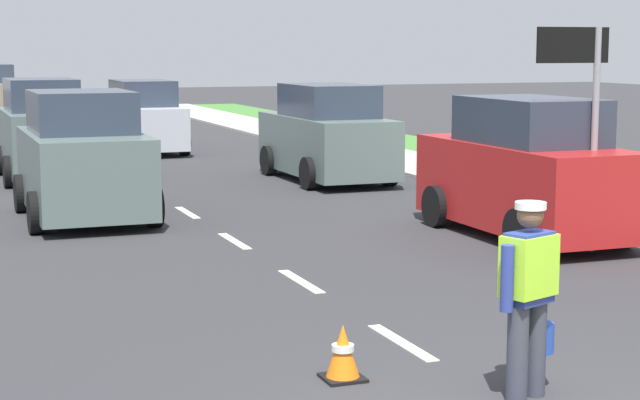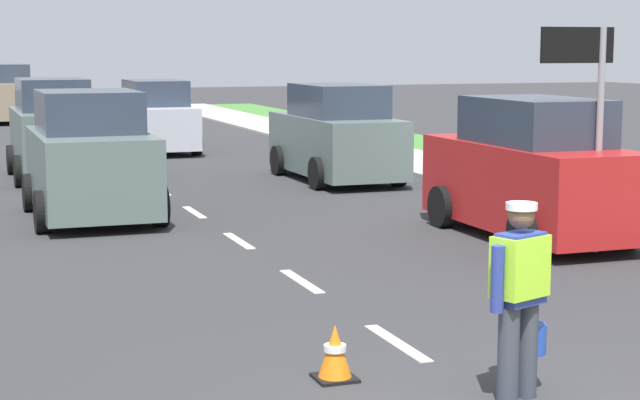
% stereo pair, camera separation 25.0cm
% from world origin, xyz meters
% --- Properties ---
extents(ground_plane, '(96.00, 96.00, 0.00)m').
position_xyz_m(ground_plane, '(0.00, 21.00, 0.00)').
color(ground_plane, '#333335').
extents(sidewalk_right, '(2.40, 72.00, 0.14)m').
position_xyz_m(sidewalk_right, '(7.20, 10.00, 0.00)').
color(sidewalk_right, '#B2ADA3').
rests_on(sidewalk_right, ground).
extents(lane_center_line, '(0.14, 46.40, 0.01)m').
position_xyz_m(lane_center_line, '(0.00, 25.20, 0.00)').
color(lane_center_line, silver).
rests_on(lane_center_line, ground).
extents(road_worker, '(0.69, 0.54, 1.67)m').
position_xyz_m(road_worker, '(0.27, 0.80, 0.93)').
color(road_worker, '#383D4C').
rests_on(road_worker, ground).
extents(lane_direction_sign, '(1.16, 0.11, 3.20)m').
position_xyz_m(lane_direction_sign, '(4.39, 6.18, 2.41)').
color(lane_direction_sign, gray).
rests_on(lane_direction_sign, ground).
extents(traffic_cone_far, '(0.36, 0.36, 0.50)m').
position_xyz_m(traffic_cone_far, '(-0.99, 1.80, 0.25)').
color(traffic_cone_far, black).
rests_on(traffic_cone_far, ground).
extents(car_parked_curbside, '(1.91, 4.25, 2.16)m').
position_xyz_m(car_parked_curbside, '(4.32, 7.48, 1.00)').
color(car_parked_curbside, red).
rests_on(car_parked_curbside, ground).
extents(car_outgoing_far, '(1.93, 4.34, 2.00)m').
position_xyz_m(car_outgoing_far, '(1.49, 22.97, 0.93)').
color(car_outgoing_far, silver).
rests_on(car_outgoing_far, ground).
extents(car_oncoming_second, '(1.91, 3.91, 2.22)m').
position_xyz_m(car_oncoming_second, '(-1.82, 17.57, 1.03)').
color(car_oncoming_second, slate).
rests_on(car_oncoming_second, ground).
extents(car_parked_far, '(2.02, 4.35, 2.11)m').
position_xyz_m(car_parked_far, '(3.99, 15.18, 0.98)').
color(car_parked_far, slate).
rests_on(car_parked_far, ground).
extents(car_oncoming_lead, '(2.10, 3.86, 2.19)m').
position_xyz_m(car_oncoming_lead, '(-1.80, 11.66, 1.02)').
color(car_oncoming_lead, slate).
rests_on(car_oncoming_lead, ground).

